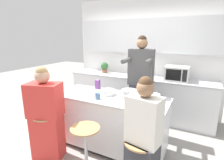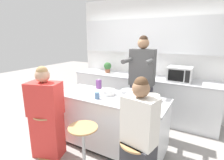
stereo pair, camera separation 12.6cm
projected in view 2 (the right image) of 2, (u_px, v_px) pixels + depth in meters
ground_plane at (110, 145)px, 2.97m from camera, size 16.00×16.00×0.00m
wall_back at (147, 48)px, 4.08m from camera, size 3.52×0.22×2.70m
back_counter at (140, 96)px, 4.06m from camera, size 3.26×0.67×0.93m
kitchen_island at (110, 121)px, 2.87m from camera, size 1.82×0.73×0.88m
bar_stool_leftmost at (48, 132)px, 2.68m from camera, size 0.38×0.38×0.68m
bar_stool_center at (84, 147)px, 2.30m from camera, size 0.38×0.38×0.68m
person_cooking at (141, 87)px, 3.17m from camera, size 0.47×0.59×1.83m
person_wrapped_blanket at (46, 115)px, 2.59m from camera, size 0.54×0.41×1.41m
person_seated_near at (139, 145)px, 1.90m from camera, size 0.40×0.32×1.41m
cooking_pot at (129, 94)px, 2.65m from camera, size 0.33×0.24×0.13m
fruit_bowl at (108, 92)px, 2.84m from camera, size 0.23×0.23×0.08m
mixing_bowl_steel at (153, 97)px, 2.58m from camera, size 0.21×0.21×0.08m
coffee_cup_near at (97, 96)px, 2.64m from camera, size 0.11×0.07×0.10m
juice_carton at (99, 84)px, 3.17m from camera, size 0.07×0.07×0.17m
microwave at (180, 74)px, 3.49m from camera, size 0.46×0.38×0.29m
potted_plant at (108, 67)px, 4.34m from camera, size 0.19×0.19×0.26m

